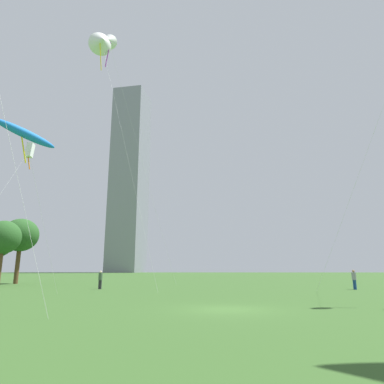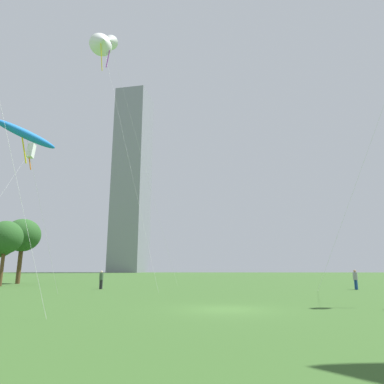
{
  "view_description": "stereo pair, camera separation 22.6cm",
  "coord_description": "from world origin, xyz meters",
  "px_view_note": "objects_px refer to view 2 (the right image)",
  "views": [
    {
      "loc": [
        -1.53,
        -17.96,
        2.06
      ],
      "look_at": [
        -1.96,
        8.42,
        8.01
      ],
      "focal_mm": 31.52,
      "sensor_mm": 36.0,
      "label": 1
    },
    {
      "loc": [
        -1.31,
        -17.96,
        2.06
      ],
      "look_at": [
        -1.96,
        8.42,
        8.01
      ],
      "focal_mm": 31.52,
      "sensor_mm": 36.0,
      "label": 2
    }
  ],
  "objects_px": {
    "kite_flying_4": "(26,135)",
    "park_tree_1": "(5,238)",
    "person_standing_0": "(355,278)",
    "kite_flying_2": "(110,41)",
    "kite_flying_6": "(31,151)",
    "kite_flying_0": "(102,42)",
    "distant_highrise_0": "(132,179)",
    "person_standing_1": "(101,278)",
    "park_tree_0": "(23,236)"
  },
  "relations": [
    {
      "from": "kite_flying_4",
      "to": "park_tree_1",
      "type": "height_order",
      "value": "kite_flying_4"
    },
    {
      "from": "person_standing_0",
      "to": "kite_flying_2",
      "type": "distance_m",
      "value": 38.75
    },
    {
      "from": "kite_flying_2",
      "to": "kite_flying_6",
      "type": "bearing_deg",
      "value": -138.49
    },
    {
      "from": "kite_flying_2",
      "to": "kite_flying_4",
      "type": "bearing_deg",
      "value": -100.51
    },
    {
      "from": "kite_flying_0",
      "to": "kite_flying_6",
      "type": "distance_m",
      "value": 16.45
    },
    {
      "from": "person_standing_0",
      "to": "kite_flying_6",
      "type": "bearing_deg",
      "value": -107.07
    },
    {
      "from": "person_standing_0",
      "to": "kite_flying_4",
      "type": "xyz_separation_m",
      "value": [
        -28.5,
        -10.09,
        11.02
      ]
    },
    {
      "from": "kite_flying_2",
      "to": "kite_flying_4",
      "type": "height_order",
      "value": "kite_flying_2"
    },
    {
      "from": "kite_flying_2",
      "to": "distant_highrise_0",
      "type": "xyz_separation_m",
      "value": [
        -21.71,
        119.99,
        14.64
      ]
    },
    {
      "from": "kite_flying_4",
      "to": "distant_highrise_0",
      "type": "distance_m",
      "value": 137.53
    },
    {
      "from": "kite_flying_2",
      "to": "distant_highrise_0",
      "type": "distance_m",
      "value": 122.82
    },
    {
      "from": "distant_highrise_0",
      "to": "person_standing_0",
      "type": "bearing_deg",
      "value": -58.83
    },
    {
      "from": "kite_flying_0",
      "to": "kite_flying_6",
      "type": "height_order",
      "value": "kite_flying_0"
    },
    {
      "from": "kite_flying_6",
      "to": "park_tree_1",
      "type": "bearing_deg",
      "value": 127.57
    },
    {
      "from": "person_standing_1",
      "to": "person_standing_0",
      "type": "bearing_deg",
      "value": 7.94
    },
    {
      "from": "person_standing_1",
      "to": "park_tree_1",
      "type": "relative_size",
      "value": 0.24
    },
    {
      "from": "person_standing_0",
      "to": "park_tree_1",
      "type": "distance_m",
      "value": 38.73
    },
    {
      "from": "person_standing_1",
      "to": "kite_flying_6",
      "type": "bearing_deg",
      "value": -147.09
    },
    {
      "from": "park_tree_0",
      "to": "kite_flying_0",
      "type": "bearing_deg",
      "value": -39.26
    },
    {
      "from": "kite_flying_6",
      "to": "distant_highrise_0",
      "type": "bearing_deg",
      "value": 97.3
    },
    {
      "from": "park_tree_1",
      "to": "person_standing_0",
      "type": "bearing_deg",
      "value": -7.88
    },
    {
      "from": "person_standing_0",
      "to": "distant_highrise_0",
      "type": "height_order",
      "value": "distant_highrise_0"
    },
    {
      "from": "kite_flying_2",
      "to": "person_standing_0",
      "type": "bearing_deg",
      "value": -4.88
    },
    {
      "from": "person_standing_0",
      "to": "kite_flying_6",
      "type": "xyz_separation_m",
      "value": [
        -31.9,
        -2.79,
        12.3
      ]
    },
    {
      "from": "kite_flying_6",
      "to": "park_tree_1",
      "type": "relative_size",
      "value": 1.89
    },
    {
      "from": "person_standing_1",
      "to": "park_tree_1",
      "type": "bearing_deg",
      "value": 167.97
    },
    {
      "from": "kite_flying_4",
      "to": "kite_flying_6",
      "type": "distance_m",
      "value": 8.15
    },
    {
      "from": "person_standing_1",
      "to": "kite_flying_6",
      "type": "relative_size",
      "value": 0.12
    },
    {
      "from": "person_standing_1",
      "to": "park_tree_0",
      "type": "height_order",
      "value": "park_tree_0"
    },
    {
      "from": "person_standing_0",
      "to": "person_standing_1",
      "type": "distance_m",
      "value": 24.99
    },
    {
      "from": "person_standing_0",
      "to": "distant_highrise_0",
      "type": "bearing_deg",
      "value": 179.33
    },
    {
      "from": "park_tree_1",
      "to": "distant_highrise_0",
      "type": "xyz_separation_m",
      "value": [
        -9.82,
        116.96,
        38.62
      ]
    },
    {
      "from": "kite_flying_4",
      "to": "distant_highrise_0",
      "type": "xyz_separation_m",
      "value": [
        -19.42,
        132.32,
        32.07
      ]
    },
    {
      "from": "kite_flying_2",
      "to": "distant_highrise_0",
      "type": "relative_size",
      "value": 0.35
    },
    {
      "from": "person_standing_0",
      "to": "kite_flying_2",
      "type": "bearing_deg",
      "value": -116.96
    },
    {
      "from": "park_tree_1",
      "to": "distant_highrise_0",
      "type": "relative_size",
      "value": 0.09
    },
    {
      "from": "kite_flying_2",
      "to": "park_tree_0",
      "type": "height_order",
      "value": "kite_flying_2"
    },
    {
      "from": "person_standing_0",
      "to": "park_tree_0",
      "type": "distance_m",
      "value": 41.21
    },
    {
      "from": "kite_flying_0",
      "to": "park_tree_1",
      "type": "relative_size",
      "value": 4.0
    },
    {
      "from": "person_standing_1",
      "to": "kite_flying_0",
      "type": "distance_m",
      "value": 27.55
    },
    {
      "from": "kite_flying_4",
      "to": "person_standing_0",
      "type": "bearing_deg",
      "value": 19.49
    },
    {
      "from": "person_standing_1",
      "to": "park_tree_0",
      "type": "xyz_separation_m",
      "value": [
        -14.29,
        10.97,
        5.33
      ]
    },
    {
      "from": "kite_flying_2",
      "to": "park_tree_0",
      "type": "bearing_deg",
      "value": 145.3
    },
    {
      "from": "kite_flying_6",
      "to": "park_tree_1",
      "type": "xyz_separation_m",
      "value": [
        -6.21,
        8.07,
        -7.83
      ]
    },
    {
      "from": "kite_flying_6",
      "to": "person_standing_0",
      "type": "bearing_deg",
      "value": 5.01
    },
    {
      "from": "person_standing_0",
      "to": "distant_highrise_0",
      "type": "xyz_separation_m",
      "value": [
        -47.92,
        122.23,
        43.09
      ]
    },
    {
      "from": "person_standing_0",
      "to": "kite_flying_4",
      "type": "distance_m",
      "value": 32.18
    },
    {
      "from": "kite_flying_6",
      "to": "park_tree_0",
      "type": "xyz_separation_m",
      "value": [
        -7.38,
        14.08,
        -7.02
      ]
    },
    {
      "from": "kite_flying_0",
      "to": "kite_flying_2",
      "type": "relative_size",
      "value": 0.98
    },
    {
      "from": "kite_flying_0",
      "to": "distant_highrise_0",
      "type": "height_order",
      "value": "distant_highrise_0"
    }
  ]
}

